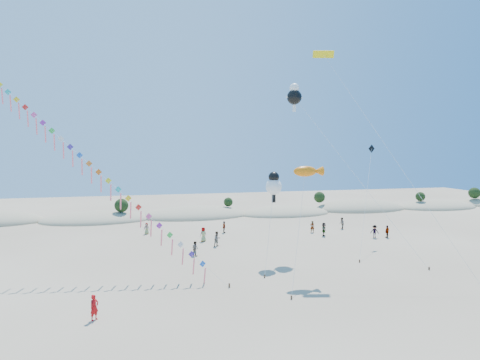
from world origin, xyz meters
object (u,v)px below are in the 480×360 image
Objects in this scene: flyer_foreground at (94,307)px; kite_train at (76,153)px; parafoil_kite at (327,59)px; fish_kite at (308,172)px.

kite_train is at bearing 57.59° from flyer_foreground.
kite_train is 14.02× the size of flyer_foreground.
parafoil_kite reaches higher than flyer_foreground.
flyer_foreground is at bearing -77.14° from kite_train.
fish_kite is at bearing -15.11° from kite_train.
kite_train is 1.14× the size of parafoil_kite.
kite_train is 15.92m from flyer_foreground.
flyer_foreground is at bearing -154.13° from parafoil_kite.
flyer_foreground is (2.71, -11.87, -10.27)m from kite_train.
kite_train is 21.49m from fish_kite.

